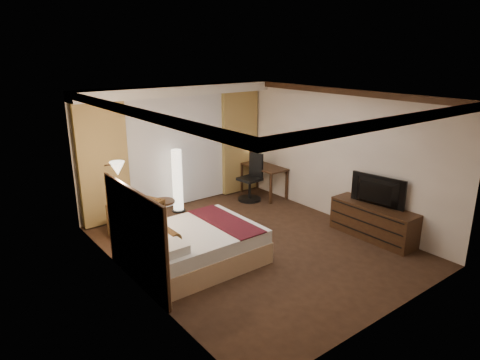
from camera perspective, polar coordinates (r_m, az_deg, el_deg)
floor at (r=7.90m, az=1.80°, el=-8.68°), size 4.50×5.50×0.01m
ceiling at (r=7.15m, az=2.00°, el=11.20°), size 4.50×5.50×0.01m
back_wall at (r=9.62m, az=-8.63°, el=4.40°), size 4.50×0.02×2.70m
left_wall at (r=6.29m, az=-14.14°, el=-2.81°), size 0.02×5.50×2.70m
right_wall at (r=8.97m, az=13.06°, el=3.22°), size 0.02×5.50×2.70m
crown_molding at (r=7.16m, az=2.00°, el=10.72°), size 4.50×5.50×0.12m
soffit at (r=9.21m, az=-8.20°, el=11.74°), size 4.50×0.50×0.20m
curtain_sheer at (r=9.57m, az=-8.37°, el=3.74°), size 2.48×0.04×2.45m
curtain_left_drape at (r=8.84m, az=-17.78°, el=1.97°), size 1.00×0.14×2.45m
curtain_right_drape at (r=10.44m, az=-0.05°, el=5.04°), size 1.00×0.14×2.45m
wall_sconce at (r=7.04m, az=-16.03°, el=1.49°), size 0.24×0.24×0.24m
bed at (r=7.21m, az=-5.91°, el=-8.77°), size 2.03×1.59×0.59m
headboard at (r=6.60m, az=-13.66°, el=-7.43°), size 0.12×1.89×1.50m
armchair at (r=8.31m, az=-13.62°, el=-4.82°), size 0.99×1.01×0.80m
side_table at (r=8.82m, az=-10.11°, el=-4.29°), size 0.47×0.47×0.51m
floor_lamp at (r=9.35m, az=-8.35°, el=-0.08°), size 0.30×0.30×1.40m
desk at (r=10.35m, az=3.17°, el=-0.11°), size 0.55×1.18×0.75m
desk_lamp at (r=10.53m, az=1.65°, el=3.29°), size 0.18×0.18×0.34m
office_chair at (r=9.96m, az=1.30°, el=0.36°), size 0.59×0.59×1.13m
dresser at (r=8.46m, az=17.33°, el=-5.31°), size 0.50×1.65×0.64m
television at (r=8.22m, az=17.59°, el=-1.34°), size 0.76×1.13×0.14m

